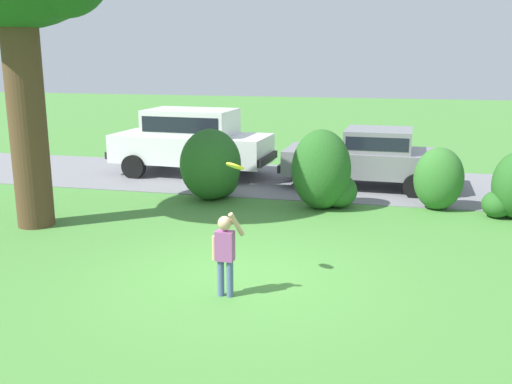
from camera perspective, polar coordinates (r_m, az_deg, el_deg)
ground_plane at (r=9.33m, az=-1.75°, el=-8.21°), size 80.00×80.00×0.00m
driveway_strip at (r=16.09m, az=4.87°, el=1.05°), size 28.00×4.40×0.02m
shrub_near_tree at (r=14.02m, az=-4.37°, el=2.45°), size 1.47×1.57×1.72m
shrub_centre_left at (r=13.17m, az=6.75°, el=1.84°), size 1.49×1.22×1.82m
shrub_centre at (r=13.66m, az=17.60°, el=1.26°), size 1.11×0.91×1.43m
parked_sedan at (r=15.53m, az=11.14°, el=3.54°), size 4.45×2.20×1.56m
parked_suv at (r=16.87m, az=-6.40°, el=5.27°), size 4.80×2.31×1.92m
child_thrower at (r=8.33m, az=-3.07°, el=-5.68°), size 0.46×0.26×1.29m
frisbee at (r=8.59m, az=-2.08°, el=2.57°), size 0.30×0.27×0.19m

